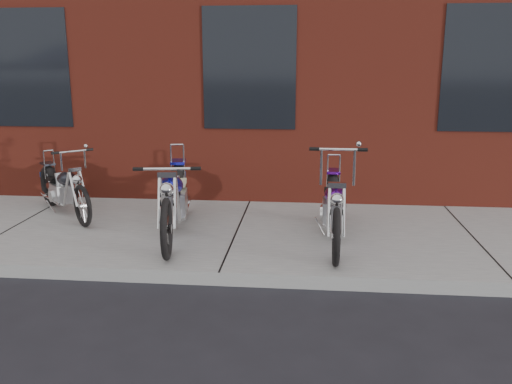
# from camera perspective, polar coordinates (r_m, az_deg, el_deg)

# --- Properties ---
(ground) EXTENTS (120.00, 120.00, 0.00)m
(ground) POSITION_cam_1_polar(r_m,az_deg,el_deg) (5.79, -3.93, -9.85)
(ground) COLOR black
(ground) RESTS_ON ground
(sidewalk) EXTENTS (22.00, 3.00, 0.15)m
(sidewalk) POSITION_cam_1_polar(r_m,az_deg,el_deg) (7.16, -1.97, -4.57)
(sidewalk) COLOR gray
(sidewalk) RESTS_ON ground
(chopper_purple) EXTENTS (0.54, 2.23, 1.25)m
(chopper_purple) POSITION_cam_1_polar(r_m,az_deg,el_deg) (6.66, 8.24, -1.81)
(chopper_purple) COLOR black
(chopper_purple) RESTS_ON sidewalk
(chopper_blue) EXTENTS (0.64, 2.41, 1.05)m
(chopper_blue) POSITION_cam_1_polar(r_m,az_deg,el_deg) (6.92, -8.63, -0.93)
(chopper_blue) COLOR black
(chopper_blue) RESTS_ON sidewalk
(chopper_third) EXTENTS (1.42, 1.52, 1.01)m
(chopper_third) POSITION_cam_1_polar(r_m,az_deg,el_deg) (8.22, -19.59, 0.16)
(chopper_third) COLOR black
(chopper_third) RESTS_ON sidewalk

